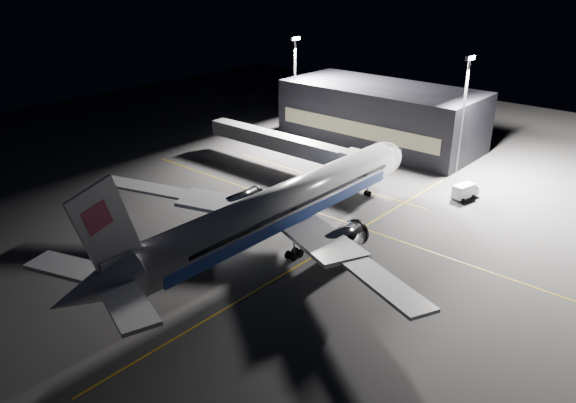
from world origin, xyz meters
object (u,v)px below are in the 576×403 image
at_px(floodlight_mast_north, 295,77).
at_px(baggage_tug, 216,230).
at_px(floodlight_mast_south, 464,105).
at_px(service_truck, 465,191).
at_px(safety_cone_c, 235,239).
at_px(jet_bridge, 289,145).
at_px(safety_cone_b, 277,214).
at_px(airliner, 279,208).
at_px(safety_cone_a, 283,216).

distance_m(floodlight_mast_north, baggage_tug, 52.47).
distance_m(floodlight_mast_south, service_truck, 16.29).
relative_size(floodlight_mast_north, floodlight_mast_south, 1.00).
relative_size(service_truck, safety_cone_c, 8.25).
bearing_deg(floodlight_mast_south, jet_bridge, 126.79).
bearing_deg(safety_cone_c, floodlight_mast_north, 31.26).
xyz_separation_m(floodlight_mast_north, safety_cone_c, (-44.70, -27.13, -12.06)).
bearing_deg(baggage_tug, floodlight_mast_south, 1.99).
height_order(floodlight_mast_north, safety_cone_b, floodlight_mast_north).
xyz_separation_m(airliner, floodlight_mast_south, (41.08, -6.01, 7.21)).
bearing_deg(safety_cone_b, baggage_tug, 168.08).
relative_size(airliner, safety_cone_a, 95.92).
relative_size(jet_bridge, safety_cone_a, 53.67).
bearing_deg(floodlight_mast_south, service_truck, -148.01).
distance_m(service_truck, safety_cone_a, 30.05).
xyz_separation_m(jet_bridge, safety_cone_a, (-16.79, -13.23, -4.26)).
xyz_separation_m(floodlight_mast_south, baggage_tug, (-45.20, 14.01, -11.61)).
distance_m(safety_cone_b, safety_cone_c, 9.69).
xyz_separation_m(baggage_tug, safety_cone_c, (0.50, -3.14, -0.45)).
xyz_separation_m(floodlight_mast_south, safety_cone_c, (-44.70, 10.87, -12.06)).
bearing_deg(floodlight_mast_north, jet_bridge, -142.26).
relative_size(floodlight_mast_north, safety_cone_b, 31.86).
bearing_deg(service_truck, safety_cone_b, 156.46).
relative_size(service_truck, safety_cone_b, 7.87).
height_order(airliner, floodlight_mast_north, floodlight_mast_north).
distance_m(airliner, safety_cone_b, 9.69).
distance_m(baggage_tug, safety_cone_b, 10.37).
height_order(service_truck, safety_cone_b, service_truck).
height_order(baggage_tug, safety_cone_c, baggage_tug).
height_order(safety_cone_b, safety_cone_c, safety_cone_b).
distance_m(airliner, service_truck, 33.52).
xyz_separation_m(floodlight_mast_south, service_truck, (-10.16, -6.34, -11.05)).
bearing_deg(floodlight_mast_north, baggage_tug, -152.04).
distance_m(service_truck, baggage_tug, 40.53).
height_order(baggage_tug, safety_cone_b, baggage_tug).
xyz_separation_m(safety_cone_b, safety_cone_c, (-9.64, -1.00, -0.01)).
bearing_deg(jet_bridge, safety_cone_c, -153.69).
bearing_deg(jet_bridge, floodlight_mast_north, 37.74).
distance_m(safety_cone_a, safety_cone_c, 9.91).
height_order(floodlight_mast_south, safety_cone_c, floodlight_mast_south).
relative_size(floodlight_mast_north, safety_cone_c, 33.37).
distance_m(jet_bridge, baggage_tug, 29.25).
height_order(floodlight_mast_north, safety_cone_c, floodlight_mast_north).
bearing_deg(safety_cone_b, airliner, -135.76).
bearing_deg(safety_cone_a, floodlight_mast_south, -17.31).
bearing_deg(service_truck, jet_bridge, 117.09).
height_order(floodlight_mast_south, safety_cone_b, floodlight_mast_south).
xyz_separation_m(airliner, safety_cone_a, (6.29, 4.82, -4.84)).
height_order(airliner, baggage_tug, airliner).
relative_size(airliner, safety_cone_b, 94.63).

